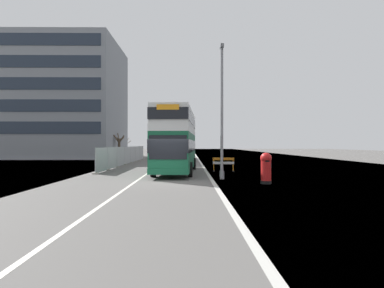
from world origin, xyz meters
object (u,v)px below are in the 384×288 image
(red_pillar_postbox, at_px, (266,167))
(car_oncoming_near, at_px, (181,154))
(double_decker_bus, at_px, (177,140))
(lamppost_foreground, at_px, (222,116))
(roadworks_barrier, at_px, (223,163))
(car_receding_mid, at_px, (179,152))

(red_pillar_postbox, xyz_separation_m, car_oncoming_near, (-5.16, 21.45, 0.07))
(double_decker_bus, xyz_separation_m, red_pillar_postbox, (5.20, -7.03, -1.56))
(lamppost_foreground, height_order, car_oncoming_near, lamppost_foreground)
(roadworks_barrier, bearing_deg, car_receding_mid, 100.75)
(red_pillar_postbox, xyz_separation_m, car_receding_mid, (-5.69, 30.15, 0.12))
(lamppost_foreground, relative_size, car_receding_mid, 1.87)
(car_receding_mid, bearing_deg, double_decker_bus, -88.78)
(car_oncoming_near, height_order, car_receding_mid, car_receding_mid)
(lamppost_foreground, relative_size, roadworks_barrier, 4.91)
(lamppost_foreground, distance_m, red_pillar_postbox, 4.44)
(lamppost_foreground, bearing_deg, car_oncoming_near, 98.88)
(roadworks_barrier, bearing_deg, car_oncoming_near, 105.26)
(red_pillar_postbox, height_order, car_oncoming_near, car_oncoming_near)
(double_decker_bus, bearing_deg, red_pillar_postbox, -53.51)
(lamppost_foreground, xyz_separation_m, red_pillar_postbox, (2.18, -2.41, -3.03))
(double_decker_bus, bearing_deg, roadworks_barrier, 13.94)
(double_decker_bus, relative_size, car_receding_mid, 2.48)
(car_receding_mid, bearing_deg, roadworks_barrier, -79.25)
(double_decker_bus, height_order, roadworks_barrier, double_decker_bus)
(double_decker_bus, distance_m, lamppost_foreground, 5.71)
(double_decker_bus, relative_size, car_oncoming_near, 2.54)
(roadworks_barrier, xyz_separation_m, car_oncoming_near, (-3.68, 13.50, 0.31))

